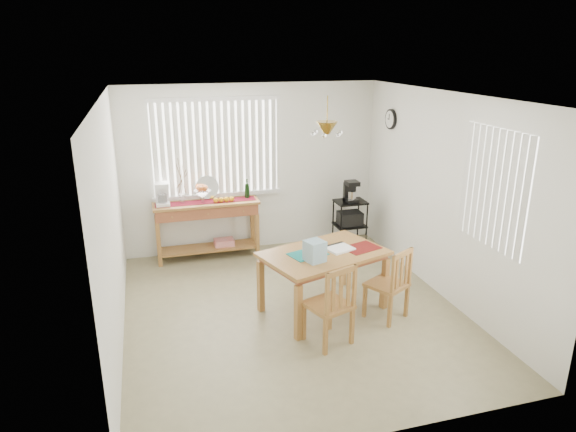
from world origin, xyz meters
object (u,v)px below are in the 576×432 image
object	(u,v)px
sideboard	(207,216)
cart_items	(351,192)
wire_cart	(350,220)
chair_right	(390,284)
chair_left	(331,305)
dining_table	(324,259)

from	to	relation	value
sideboard	cart_items	world-z (taller)	cart_items
wire_cart	chair_right	bearing A→B (deg)	-100.25
chair_left	chair_right	xyz separation A→B (m)	(0.86, 0.33, -0.02)
chair_right	chair_left	bearing A→B (deg)	-158.93
sideboard	cart_items	xyz separation A→B (m)	(2.21, -0.28, 0.29)
cart_items	dining_table	xyz separation A→B (m)	(-1.08, -1.79, -0.28)
dining_table	chair_left	xyz separation A→B (m)	(-0.18, -0.75, -0.21)
cart_items	chair_right	xyz separation A→B (m)	(-0.40, -2.21, -0.51)
cart_items	wire_cart	bearing A→B (deg)	-90.00
cart_items	dining_table	bearing A→B (deg)	-121.06
cart_items	dining_table	size ratio (longest dim) A/B	0.20
cart_items	chair_left	size ratio (longest dim) A/B	0.35
dining_table	chair_left	world-z (taller)	chair_left
sideboard	chair_left	bearing A→B (deg)	-71.39
dining_table	chair_right	distance (m)	0.83
sideboard	dining_table	size ratio (longest dim) A/B	0.96
wire_cart	dining_table	size ratio (longest dim) A/B	0.49
dining_table	chair_right	xyz separation A→B (m)	(0.68, -0.42, -0.24)
sideboard	dining_table	bearing A→B (deg)	-61.35
sideboard	dining_table	xyz separation A→B (m)	(1.13, -2.07, 0.01)
cart_items	chair_right	bearing A→B (deg)	-100.21
sideboard	chair_right	bearing A→B (deg)	-53.90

